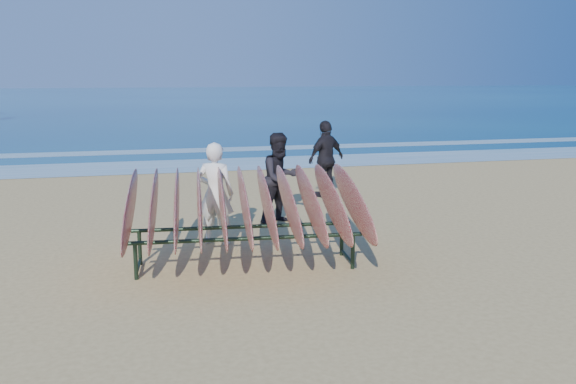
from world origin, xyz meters
The scene contains 8 objects.
ground centered at (0.00, 0.00, 0.00)m, with size 120.00×120.00×0.00m, color tan.
ocean centered at (0.00, 55.00, 0.01)m, with size 160.00×160.00×0.00m, color navy.
foam_near centered at (0.00, 10.00, 0.01)m, with size 160.00×160.00×0.00m, color white.
foam_far centered at (0.00, 13.50, 0.01)m, with size 160.00×160.00×0.00m, color white.
surfboard_rack centered at (-0.74, 0.30, 0.90)m, with size 3.37×2.86×1.45m.
person_white centered at (-1.00, 1.60, 0.82)m, with size 0.60×0.39×1.64m, color white.
person_dark_a centered at (0.31, 2.68, 0.82)m, with size 0.80×0.62×1.65m, color black.
person_dark_b centered at (1.81, 4.79, 0.84)m, with size 0.98×0.41×1.68m, color black.
Camera 1 is at (-2.07, -7.88, 2.72)m, focal length 38.00 mm.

